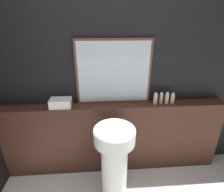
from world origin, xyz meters
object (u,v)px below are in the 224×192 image
lotion_bottle (167,98)px  pedestal_sink (114,158)px  mirror (113,73)px  conditioner_bottle (161,99)px  towel_stack (61,103)px  shampoo_bottle (155,99)px  body_wash_bottle (172,99)px

lotion_bottle → pedestal_sink: bearing=-147.5°
mirror → lotion_bottle: (0.61, -0.07, -0.30)m
mirror → conditioner_bottle: mirror is taller
towel_stack → conditioner_bottle: conditioner_bottle is taller
towel_stack → mirror: bearing=6.9°
shampoo_bottle → conditioner_bottle: bearing=-0.0°
pedestal_sink → shampoo_bottle: size_ratio=6.37×
mirror → shampoo_bottle: mirror is taller
mirror → shampoo_bottle: 0.57m
shampoo_bottle → conditioner_bottle: conditioner_bottle is taller
mirror → pedestal_sink: bearing=-93.4°
towel_stack → lotion_bottle: bearing=-0.0°
pedestal_sink → shampoo_bottle: bearing=38.8°
shampoo_bottle → lotion_bottle: bearing=-0.0°
shampoo_bottle → body_wash_bottle: shampoo_bottle is taller
mirror → body_wash_bottle: (0.68, -0.07, -0.30)m
pedestal_sink → lotion_bottle: 0.89m
towel_stack → body_wash_bottle: 1.27m
pedestal_sink → shampoo_bottle: (0.51, 0.41, 0.46)m
conditioner_bottle → lotion_bottle: (0.07, -0.00, 0.00)m
pedestal_sink → lotion_bottle: bearing=32.5°
mirror → towel_stack: size_ratio=3.58×
lotion_bottle → body_wash_bottle: (0.07, 0.00, -0.00)m
towel_stack → conditioner_bottle: 1.14m
pedestal_sink → conditioner_bottle: conditioner_bottle is taller
pedestal_sink → towel_stack: bearing=144.1°
pedestal_sink → conditioner_bottle: 0.84m
pedestal_sink → towel_stack: 0.83m
body_wash_bottle → mirror: bearing=174.0°
pedestal_sink → mirror: bearing=86.6°
pedestal_sink → body_wash_bottle: body_wash_bottle is taller
shampoo_bottle → lotion_bottle: lotion_bottle is taller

